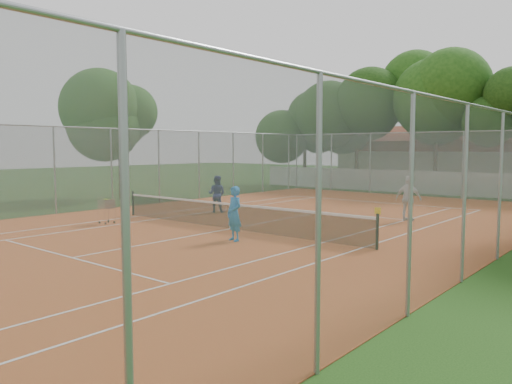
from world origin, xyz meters
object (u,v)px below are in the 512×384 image
Objects in this scene: player_near at (234,214)px; player_far_right at (409,199)px; tennis_net at (230,216)px; player_far_left at (217,194)px; ball_hopper at (107,210)px; clubhouse at (447,158)px.

player_near is 0.95× the size of player_far_right.
tennis_net is at bearing 57.41° from player_far_right.
player_near is 1.03× the size of player_far_left.
ball_hopper is (-6.35, -0.57, -0.35)m from player_near.
tennis_net is 0.72× the size of clubhouse.
player_far_right is (2.54, 7.86, 0.04)m from player_near.
player_far_right reaches higher than player_near.
tennis_net is 6.89× the size of player_far_left.
tennis_net is 10.97× the size of ball_hopper.
ball_hopper is (-2.62, -31.23, -1.64)m from clubhouse.
player_far_right is at bearing 86.99° from player_near.
tennis_net is 6.68× the size of player_near.
player_far_left is at bearing 140.20° from tennis_net.
player_far_right is at bearing 65.55° from ball_hopper.
ball_hopper is (-8.89, -8.43, -0.39)m from player_far_right.
player_far_right is (4.27, 6.20, 0.44)m from tennis_net.
player_far_left is at bearing -93.84° from clubhouse.
tennis_net is 7.54m from player_far_right.
player_far_left reaches higher than tennis_net.
clubhouse is 25.98m from player_far_left.
ball_hopper is at bearing -154.23° from tennis_net.
clubhouse reaches higher than ball_hopper.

